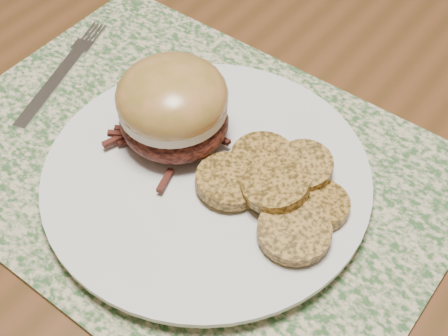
{
  "coord_description": "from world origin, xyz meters",
  "views": [
    {
      "loc": [
        -0.02,
        -0.4,
        1.17
      ],
      "look_at": [
        -0.21,
        -0.15,
        0.79
      ],
      "focal_mm": 50.0,
      "sensor_mm": 36.0,
      "label": 1
    }
  ],
  "objects": [
    {
      "name": "roasted_potatoes",
      "position": [
        -0.17,
        -0.13,
        0.78
      ],
      "size": [
        0.14,
        0.13,
        0.03
      ],
      "color": "#A3742F",
      "rests_on": "dinner_plate"
    },
    {
      "name": "placemat",
      "position": [
        -0.25,
        -0.14,
        0.75
      ],
      "size": [
        0.45,
        0.33,
        0.0
      ],
      "primitive_type": "cube",
      "color": "#32582D",
      "rests_on": "dining_table"
    },
    {
      "name": "pork_sandwich",
      "position": [
        -0.28,
        -0.13,
        0.81
      ],
      "size": [
        0.12,
        0.12,
        0.07
      ],
      "rotation": [
        0.0,
        0.0,
        -0.32
      ],
      "color": "black",
      "rests_on": "dinner_plate"
    },
    {
      "name": "dinner_plate",
      "position": [
        -0.23,
        -0.14,
        0.76
      ],
      "size": [
        0.26,
        0.26,
        0.02
      ],
      "primitive_type": "cylinder",
      "color": "silver",
      "rests_on": "placemat"
    },
    {
      "name": "fork",
      "position": [
        -0.43,
        -0.12,
        0.76
      ],
      "size": [
        0.06,
        0.16,
        0.0
      ],
      "rotation": [
        0.0,
        0.0,
        0.31
      ],
      "color": "silver",
      "rests_on": "placemat"
    }
  ]
}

